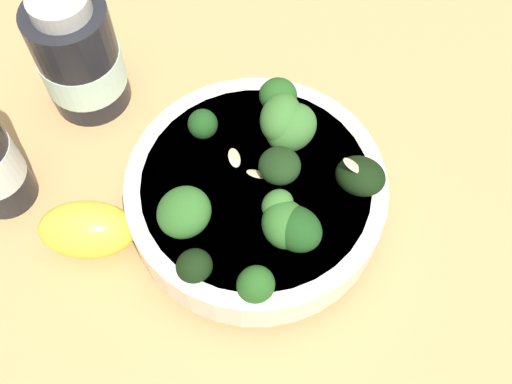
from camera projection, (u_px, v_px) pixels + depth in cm
name	position (u px, v px, depth cm)	size (l,w,h in cm)	color
ground_plane	(219.00, 240.00, 55.12)	(64.92, 64.92, 4.87)	tan
bowl_of_broccoli	(259.00, 191.00, 50.19)	(21.17, 21.64, 9.32)	silver
lemon_wedge	(87.00, 230.00, 50.17)	(8.00, 4.77, 5.00)	yellow
bottle_short	(79.00, 58.00, 54.85)	(7.51, 7.51, 12.80)	black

